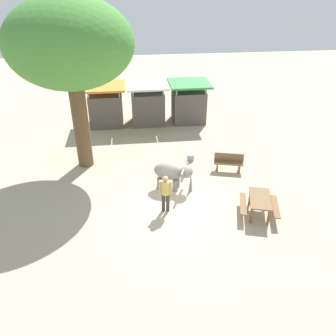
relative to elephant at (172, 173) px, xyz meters
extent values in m
plane|color=#BAA88C|center=(-0.12, -1.25, -0.78)|extent=(60.00, 60.00, 0.00)
cylinder|color=gray|center=(0.23, 0.10, -0.52)|extent=(0.23, 0.23, 0.52)
cylinder|color=gray|center=(0.09, -0.23, -0.52)|extent=(0.23, 0.23, 0.52)
cylinder|color=gray|center=(-0.43, 0.37, -0.52)|extent=(0.23, 0.23, 0.52)
cylinder|color=gray|center=(-0.57, 0.04, -0.52)|extent=(0.23, 0.23, 0.52)
ellipsoid|color=gray|center=(-0.17, 0.07, 0.05)|extent=(1.46, 1.10, 0.78)
sphere|color=gray|center=(0.58, -0.24, 0.15)|extent=(0.56, 0.56, 0.56)
cone|color=gray|center=(0.77, -0.31, -0.34)|extent=(0.17, 0.17, 0.88)
cube|color=gray|center=(0.64, 0.14, 0.15)|extent=(0.24, 0.44, 0.42)
cube|color=gray|center=(0.36, -0.54, 0.15)|extent=(0.24, 0.44, 0.42)
cylinder|color=#3F3833|center=(-0.58, -1.62, -0.37)|extent=(0.14, 0.14, 0.82)
cylinder|color=#3F3833|center=(-0.40, -1.65, -0.37)|extent=(0.14, 0.14, 0.82)
cylinder|color=tan|center=(-0.49, -1.63, 0.33)|extent=(0.32, 0.32, 0.58)
sphere|color=tan|center=(-0.49, -1.63, 0.73)|extent=(0.22, 0.22, 0.22)
cylinder|color=tan|center=(-0.70, -1.59, 0.34)|extent=(0.09, 0.09, 0.55)
cylinder|color=tan|center=(-0.29, -1.67, 0.34)|extent=(0.09, 0.09, 0.55)
cylinder|color=brown|center=(-4.01, 2.68, 1.38)|extent=(0.74, 0.74, 4.32)
ellipsoid|color=#478C38|center=(-4.01, 2.68, 5.02)|extent=(5.44, 4.99, 3.86)
cube|color=brown|center=(2.88, 1.15, -0.33)|extent=(1.46, 0.75, 0.06)
cube|color=brown|center=(2.92, 1.31, -0.10)|extent=(1.37, 0.42, 0.40)
cube|color=brown|center=(3.39, 1.01, -0.57)|extent=(0.17, 0.37, 0.42)
cube|color=brown|center=(2.37, 1.29, -0.57)|extent=(0.17, 0.37, 0.42)
cube|color=brown|center=(3.14, -2.30, -0.03)|extent=(1.19, 1.66, 0.06)
cylinder|color=brown|center=(3.28, -2.96, -0.42)|extent=(0.10, 0.10, 0.72)
cylinder|color=brown|center=(2.66, -2.78, -0.42)|extent=(0.10, 0.10, 0.72)
cylinder|color=brown|center=(3.61, -1.81, -0.42)|extent=(0.10, 0.10, 0.72)
cylinder|color=brown|center=(3.00, -1.63, -0.42)|extent=(0.10, 0.10, 0.72)
cube|color=brown|center=(3.73, -2.47, -0.34)|extent=(0.65, 1.51, 0.05)
cube|color=brown|center=(2.54, -2.12, -0.34)|extent=(0.65, 1.51, 0.05)
cube|color=#59514C|center=(-3.13, 7.79, 0.22)|extent=(2.00, 1.80, 2.00)
cube|color=orange|center=(-3.13, 7.79, 1.68)|extent=(2.50, 2.50, 0.12)
cylinder|color=gray|center=(-2.23, 8.60, 0.42)|extent=(0.10, 0.10, 2.40)
cylinder|color=gray|center=(-2.23, 6.98, 0.42)|extent=(0.10, 0.10, 2.40)
cylinder|color=gray|center=(-4.03, 8.60, 0.42)|extent=(0.10, 0.10, 2.40)
cylinder|color=gray|center=(-4.03, 6.98, 0.42)|extent=(0.10, 0.10, 2.40)
cube|color=#59514C|center=(-0.53, 7.79, 0.22)|extent=(2.00, 1.80, 2.00)
cube|color=silver|center=(-0.53, 7.79, 1.68)|extent=(2.50, 2.50, 0.12)
cylinder|color=gray|center=(0.37, 8.60, 0.42)|extent=(0.10, 0.10, 2.40)
cylinder|color=gray|center=(0.37, 6.98, 0.42)|extent=(0.10, 0.10, 2.40)
cylinder|color=gray|center=(-1.43, 8.60, 0.42)|extent=(0.10, 0.10, 2.40)
cylinder|color=gray|center=(-1.43, 6.98, 0.42)|extent=(0.10, 0.10, 2.40)
cube|color=#59514C|center=(2.07, 7.79, 0.22)|extent=(2.00, 1.80, 2.00)
cube|color=#388C47|center=(2.07, 7.79, 1.68)|extent=(2.50, 2.50, 0.12)
cylinder|color=gray|center=(2.97, 8.60, 0.42)|extent=(0.10, 0.10, 2.40)
cylinder|color=gray|center=(2.97, 6.98, 0.42)|extent=(0.10, 0.10, 2.40)
cylinder|color=gray|center=(1.17, 8.60, 0.42)|extent=(0.10, 0.10, 2.40)
cylinder|color=gray|center=(1.17, 6.98, 0.42)|extent=(0.10, 0.10, 2.40)
cylinder|color=gray|center=(1.27, 2.45, -0.62)|extent=(0.36, 0.36, 0.32)
camera|label=1|loc=(-1.72, -12.54, 7.54)|focal=36.10mm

